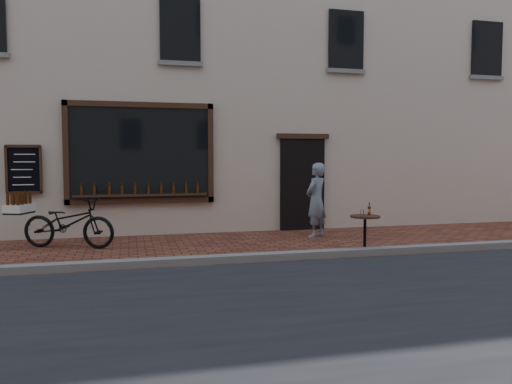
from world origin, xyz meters
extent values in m
plane|color=#56261B|center=(0.00, 0.00, 0.00)|extent=(90.00, 90.00, 0.00)
cube|color=slate|center=(0.00, 0.20, 0.06)|extent=(90.00, 0.25, 0.12)
cube|color=#C3B29A|center=(0.00, 6.50, 5.00)|extent=(28.00, 6.00, 10.00)
cube|color=black|center=(-1.90, 3.45, 1.85)|extent=(3.00, 0.06, 2.00)
cube|color=black|center=(-1.90, 3.43, 2.91)|extent=(3.24, 0.10, 0.12)
cube|color=black|center=(-1.90, 3.43, 0.79)|extent=(3.24, 0.10, 0.12)
cube|color=black|center=(-3.46, 3.43, 1.85)|extent=(0.12, 0.10, 2.24)
cube|color=black|center=(-0.34, 3.43, 1.85)|extent=(0.12, 0.10, 2.24)
cube|color=black|center=(-1.90, 3.38, 0.92)|extent=(2.90, 0.16, 0.05)
cube|color=black|center=(1.90, 3.46, 1.10)|extent=(1.10, 0.10, 2.20)
cube|color=black|center=(1.90, 3.43, 2.26)|extent=(1.30, 0.10, 0.12)
cube|color=black|center=(-4.30, 3.44, 1.50)|extent=(0.62, 0.04, 0.92)
cylinder|color=#3D1C07|center=(-3.15, 3.38, 1.04)|extent=(0.06, 0.06, 0.19)
cylinder|color=#3D1C07|center=(-2.87, 3.38, 1.04)|extent=(0.06, 0.06, 0.19)
cylinder|color=#3D1C07|center=(-2.59, 3.38, 1.04)|extent=(0.06, 0.06, 0.19)
cylinder|color=#3D1C07|center=(-2.32, 3.38, 1.04)|extent=(0.06, 0.06, 0.19)
cylinder|color=#3D1C07|center=(-2.04, 3.38, 1.04)|extent=(0.06, 0.06, 0.19)
cylinder|color=#3D1C07|center=(-1.76, 3.38, 1.04)|extent=(0.06, 0.06, 0.19)
cylinder|color=#3D1C07|center=(-1.48, 3.38, 1.04)|extent=(0.06, 0.06, 0.19)
cylinder|color=#3D1C07|center=(-1.21, 3.38, 1.04)|extent=(0.06, 0.06, 0.19)
cylinder|color=#3D1C07|center=(-0.93, 3.38, 1.04)|extent=(0.06, 0.06, 0.19)
cylinder|color=#3D1C07|center=(-0.65, 3.38, 1.04)|extent=(0.06, 0.06, 0.19)
cube|color=black|center=(-1.00, 3.46, 4.60)|extent=(0.90, 0.06, 1.40)
cube|color=black|center=(3.00, 3.46, 4.60)|extent=(0.90, 0.06, 1.40)
cube|color=black|center=(7.00, 3.46, 4.60)|extent=(0.90, 0.06, 1.40)
imported|color=black|center=(-3.31, 2.27, 0.49)|extent=(1.96, 1.29, 0.97)
cube|color=black|center=(-4.26, 2.65, 0.67)|extent=(0.53, 0.62, 0.03)
cube|color=white|center=(-4.26, 2.65, 0.76)|extent=(0.54, 0.64, 0.15)
cylinder|color=#3D1C07|center=(-4.23, 2.43, 0.94)|extent=(0.06, 0.06, 0.20)
cylinder|color=#3D1C07|center=(-4.33, 2.47, 0.94)|extent=(0.06, 0.06, 0.20)
cylinder|color=#3D1C07|center=(-4.43, 2.51, 0.94)|extent=(0.06, 0.06, 0.20)
cylinder|color=#3D1C07|center=(-4.18, 2.55, 0.94)|extent=(0.06, 0.06, 0.20)
cylinder|color=#3D1C07|center=(-4.28, 2.59, 0.94)|extent=(0.06, 0.06, 0.20)
cylinder|color=#3D1C07|center=(-4.38, 2.63, 0.94)|extent=(0.06, 0.06, 0.20)
cylinder|color=#3D1C07|center=(-4.13, 2.67, 0.94)|extent=(0.06, 0.06, 0.20)
cylinder|color=#3D1C07|center=(-4.23, 2.71, 0.94)|extent=(0.06, 0.06, 0.20)
cylinder|color=#3D1C07|center=(-4.33, 2.75, 0.94)|extent=(0.06, 0.06, 0.20)
cylinder|color=#3D1C07|center=(-4.08, 2.79, 0.94)|extent=(0.06, 0.06, 0.20)
cylinder|color=#3D1C07|center=(-4.18, 2.83, 0.94)|extent=(0.06, 0.06, 0.20)
cylinder|color=black|center=(2.01, 0.35, 0.01)|extent=(0.40, 0.40, 0.03)
cylinder|color=black|center=(2.01, 0.35, 0.34)|extent=(0.05, 0.05, 0.63)
cylinder|color=black|center=(2.01, 0.35, 0.68)|extent=(0.54, 0.54, 0.04)
cylinder|color=gold|center=(2.12, 0.40, 0.78)|extent=(0.06, 0.06, 0.05)
cylinder|color=white|center=(1.92, 0.29, 0.75)|extent=(0.07, 0.07, 0.12)
imported|color=slate|center=(1.81, 2.31, 0.82)|extent=(0.71, 0.67, 1.64)
camera|label=1|loc=(-2.16, -7.92, 1.76)|focal=35.00mm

